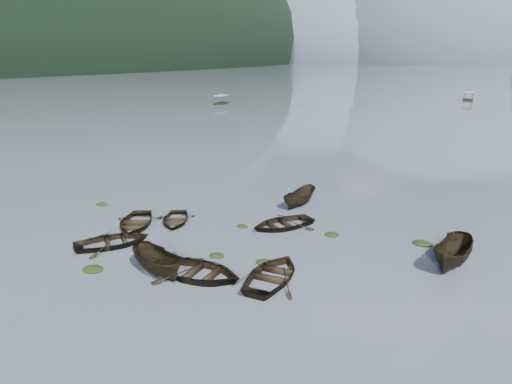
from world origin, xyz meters
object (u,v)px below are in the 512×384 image
at_px(rowboat_0, 136,226).
at_px(pontoon_centre, 468,101).
at_px(pontoon_left, 222,104).
at_px(rowboat_3, 273,280).

height_order(rowboat_0, pontoon_centre, pontoon_centre).
bearing_deg(pontoon_centre, pontoon_left, -148.41).
distance_m(pontoon_left, pontoon_centre, 65.00).
relative_size(pontoon_left, pontoon_centre, 0.92).
bearing_deg(pontoon_left, pontoon_centre, 24.38).
distance_m(rowboat_0, pontoon_left, 83.82).
bearing_deg(rowboat_0, rowboat_3, -42.47).
relative_size(rowboat_0, pontoon_centre, 0.78).
height_order(rowboat_3, pontoon_centre, pontoon_centre).
relative_size(rowboat_3, pontoon_left, 0.88).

